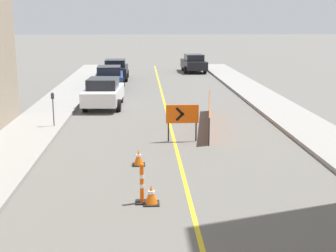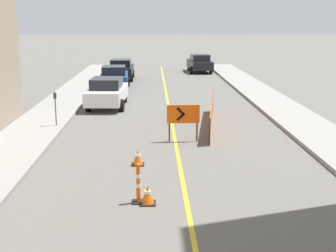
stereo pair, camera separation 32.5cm
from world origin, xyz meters
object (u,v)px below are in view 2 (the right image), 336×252
at_px(arrow_barricade_primary, 183,115).
at_px(parked_car_curb_mid, 114,78).
at_px(parked_car_curb_near, 107,92).
at_px(traffic_cone_fifth, 138,158).
at_px(parked_car_curb_far, 121,69).
at_px(traffic_cone_fourth, 148,195).
at_px(parked_car_opposite_side, 200,63).
at_px(delineator_post_rear, 138,186).
at_px(parking_meter_far_curb, 55,102).

height_order(arrow_barricade_primary, parked_car_curb_mid, parked_car_curb_mid).
height_order(arrow_barricade_primary, parked_car_curb_near, parked_car_curb_near).
bearing_deg(parked_car_curb_near, traffic_cone_fifth, -75.91).
bearing_deg(arrow_barricade_primary, parked_car_curb_far, 99.34).
bearing_deg(traffic_cone_fourth, traffic_cone_fifth, 96.05).
bearing_deg(parked_car_curb_mid, arrow_barricade_primary, -77.52).
bearing_deg(parked_car_opposite_side, parked_car_curb_near, -114.99).
bearing_deg(traffic_cone_fifth, traffic_cone_fourth, -83.95).
distance_m(traffic_cone_fifth, arrow_barricade_primary, 3.49).
height_order(traffic_cone_fifth, parked_car_curb_far, parked_car_curb_far).
xyz_separation_m(delineator_post_rear, parked_car_curb_near, (-2.07, 13.61, 0.34)).
height_order(traffic_cone_fourth, parking_meter_far_curb, parking_meter_far_curb).
relative_size(parked_car_curb_near, parked_car_curb_mid, 1.01).
bearing_deg(arrow_barricade_primary, delineator_post_rear, -105.47).
bearing_deg(traffic_cone_fourth, arrow_barricade_primary, 78.18).
relative_size(traffic_cone_fourth, delineator_post_rear, 0.47).
relative_size(parked_car_curb_far, parked_car_opposite_side, 0.98).
bearing_deg(traffic_cone_fourth, parked_car_opposite_side, 81.86).
height_order(traffic_cone_fifth, arrow_barricade_primary, arrow_barricade_primary).
relative_size(parked_car_curb_near, parked_car_curb_far, 1.02).
bearing_deg(parked_car_opposite_side, parking_meter_far_curb, -114.30).
relative_size(traffic_cone_fifth, delineator_post_rear, 0.47).
height_order(parked_car_curb_far, parking_meter_far_curb, parking_meter_far_curb).
xyz_separation_m(parked_car_curb_near, parking_meter_far_curb, (-1.73, -5.13, 0.38)).
distance_m(traffic_cone_fourth, traffic_cone_fifth, 3.33).
bearing_deg(parked_car_curb_near, parked_car_curb_mid, 94.59).
xyz_separation_m(parked_car_curb_far, parked_car_opposite_side, (6.68, 5.08, 0.00)).
bearing_deg(traffic_cone_fifth, parked_car_curb_near, 100.67).
bearing_deg(arrow_barricade_primary, parked_car_opposite_side, 81.47).
xyz_separation_m(arrow_barricade_primary, parking_meter_far_curb, (-5.35, 2.30, 0.15)).
distance_m(arrow_barricade_primary, parked_car_curb_far, 19.54).
relative_size(arrow_barricade_primary, parked_car_opposite_side, 0.33).
bearing_deg(traffic_cone_fifth, parked_car_curb_mid, 97.05).
xyz_separation_m(parked_car_opposite_side, parking_meter_far_curb, (-8.41, -21.98, 0.38)).
bearing_deg(parked_car_curb_far, traffic_cone_fifth, -84.72).
distance_m(delineator_post_rear, parked_car_curb_mid, 20.27).
relative_size(arrow_barricade_primary, parked_car_curb_mid, 0.33).
bearing_deg(parked_car_curb_mid, parked_car_curb_near, -91.41).
xyz_separation_m(traffic_cone_fifth, parking_meter_far_curb, (-3.69, 5.27, 0.93)).
bearing_deg(arrow_barricade_primary, parking_meter_far_curb, 155.38).
distance_m(delineator_post_rear, parked_car_curb_near, 13.77).
height_order(traffic_cone_fourth, delineator_post_rear, delineator_post_rear).
bearing_deg(parking_meter_far_curb, traffic_cone_fifth, -55.02).
distance_m(traffic_cone_fourth, parked_car_curb_far, 25.59).
relative_size(traffic_cone_fourth, parking_meter_far_curb, 0.35).
distance_m(traffic_cone_fifth, parked_car_opposite_side, 27.66).
bearing_deg(parking_meter_far_curb, parked_car_curb_far, 84.17).
bearing_deg(parked_car_opposite_side, delineator_post_rear, -101.97).
distance_m(traffic_cone_fourth, parked_car_opposite_side, 30.87).
relative_size(traffic_cone_fifth, parked_car_curb_mid, 0.12).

